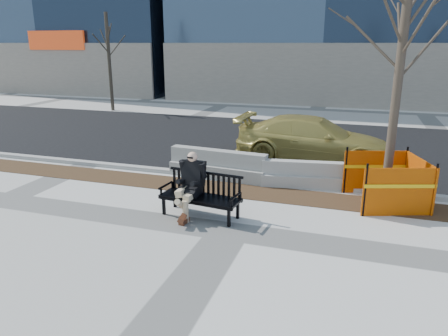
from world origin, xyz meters
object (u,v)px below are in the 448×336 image
Objects in this scene: bench at (201,216)px; jersey_barrier_right at (308,187)px; seated_man at (192,214)px; tree_fence at (384,203)px; jersey_barrier_left at (218,178)px; sedan at (312,161)px.

jersey_barrier_right is (2.20, 2.96, 0.00)m from bench.
seated_man is 3.79m from jersey_barrier_right.
tree_fence is (4.23, 2.25, 0.00)m from bench.
seated_man is at bearing -138.98° from jersey_barrier_right.
tree_fence is at bearing 32.44° from seated_man.
jersey_barrier_right is at bearing 56.24° from seated_man.
jersey_barrier_left is 1.15× the size of jersey_barrier_right.
tree_fence is at bearing -145.81° from sedan.
sedan is at bearing 78.10° from bench.
sedan is 1.99× the size of jersey_barrier_right.
bench is at bearing -73.77° from jersey_barrier_left.
seated_man is 0.50× the size of jersey_barrier_left.
seated_man is 4.99m from tree_fence.
tree_fence is 2.44× the size of jersey_barrier_right.
tree_fence is 4.25m from sedan.
jersey_barrier_left is (-0.56, 2.98, 0.00)m from bench.
seated_man reaches higher than jersey_barrier_right.
tree_fence reaches higher than sedan.
bench is at bearing -10.98° from seated_man.
jersey_barrier_left is (-0.29, 2.89, 0.00)m from seated_man.
jersey_barrier_left is at bearing 171.34° from tree_fence.
bench is 0.30× the size of tree_fence.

